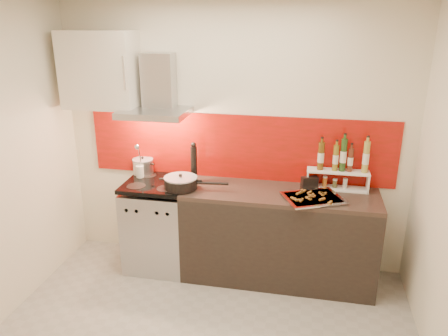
% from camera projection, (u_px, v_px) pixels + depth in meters
% --- Properties ---
extents(back_wall, '(3.40, 0.02, 2.60)m').
position_uv_depth(back_wall, '(233.00, 139.00, 4.26)').
color(back_wall, silver).
rests_on(back_wall, ground).
extents(backsplash, '(3.00, 0.02, 0.64)m').
position_uv_depth(backsplash, '(238.00, 147.00, 4.26)').
color(backsplash, maroon).
rests_on(backsplash, back_wall).
extents(range_stove, '(0.60, 0.60, 0.91)m').
position_uv_depth(range_stove, '(159.00, 225.00, 4.39)').
color(range_stove, '#B7B7BA').
rests_on(range_stove, ground).
extents(counter, '(1.80, 0.60, 0.90)m').
position_uv_depth(counter, '(278.00, 235.00, 4.16)').
color(counter, black).
rests_on(counter, ground).
extents(range_hood, '(0.62, 0.50, 0.61)m').
position_uv_depth(range_hood, '(157.00, 94.00, 4.09)').
color(range_hood, '#B7B7BA').
rests_on(range_hood, back_wall).
extents(upper_cabinet, '(0.70, 0.35, 0.72)m').
position_uv_depth(upper_cabinet, '(100.00, 70.00, 4.11)').
color(upper_cabinet, silver).
rests_on(upper_cabinet, back_wall).
extents(stock_pot, '(0.21, 0.21, 0.18)m').
position_uv_depth(stock_pot, '(143.00, 166.00, 4.43)').
color(stock_pot, '#B7B7BA').
rests_on(stock_pot, range_stove).
extents(saute_pan, '(0.60, 0.31, 0.14)m').
position_uv_depth(saute_pan, '(181.00, 183.00, 4.06)').
color(saute_pan, black).
rests_on(saute_pan, range_stove).
extents(utensil_jar, '(0.08, 0.12, 0.37)m').
position_uv_depth(utensil_jar, '(140.00, 168.00, 4.31)').
color(utensil_jar, silver).
rests_on(utensil_jar, range_stove).
extents(pepper_mill, '(0.06, 0.06, 0.40)m').
position_uv_depth(pepper_mill, '(194.00, 163.00, 4.21)').
color(pepper_mill, black).
rests_on(pepper_mill, counter).
extents(step_shelf, '(0.57, 0.15, 0.49)m').
position_uv_depth(step_shelf, '(340.00, 169.00, 4.01)').
color(step_shelf, white).
rests_on(step_shelf, counter).
extents(caddy_box, '(0.17, 0.12, 0.13)m').
position_uv_depth(caddy_box, '(309.00, 184.00, 4.05)').
color(caddy_box, black).
rests_on(caddy_box, counter).
extents(baking_tray, '(0.61, 0.55, 0.03)m').
position_uv_depth(baking_tray, '(313.00, 198.00, 3.84)').
color(baking_tray, silver).
rests_on(baking_tray, counter).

